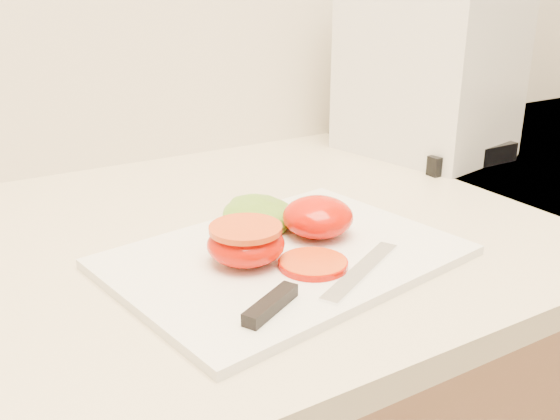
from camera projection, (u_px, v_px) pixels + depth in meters
cutting_board at (285, 257)px, 0.66m from camera, size 0.39×0.31×0.01m
tomato_half_dome at (318, 217)px, 0.70m from camera, size 0.08×0.08×0.04m
tomato_half_cut at (246, 242)px, 0.63m from camera, size 0.08×0.08×0.04m
tomato_slice_0 at (313, 264)px, 0.63m from camera, size 0.07×0.07×0.01m
lettuce_leaf_0 at (260, 214)px, 0.73m from camera, size 0.14×0.14×0.03m
knife at (309, 290)px, 0.57m from camera, size 0.22×0.09×0.01m
appliance at (429, 62)px, 1.02m from camera, size 0.25×0.28×0.30m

